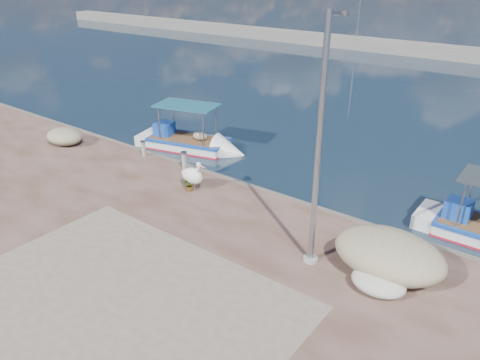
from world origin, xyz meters
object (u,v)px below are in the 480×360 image
(lamp_post, at_px, (318,156))
(boat_left, at_px, (188,144))
(pelican, at_px, (193,176))
(bollard_near, at_px, (184,160))

(lamp_post, bearing_deg, boat_left, 151.50)
(boat_left, xyz_separation_m, lamp_post, (10.07, -5.47, 3.59))
(pelican, bearing_deg, lamp_post, -14.71)
(pelican, distance_m, lamp_post, 6.74)
(boat_left, distance_m, pelican, 5.79)
(pelican, xyz_separation_m, lamp_post, (5.99, -1.45, 2.74))
(boat_left, relative_size, bollard_near, 7.25)
(lamp_post, bearing_deg, pelican, 166.42)
(boat_left, distance_m, bollard_near, 3.87)
(boat_left, bearing_deg, pelican, -59.02)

